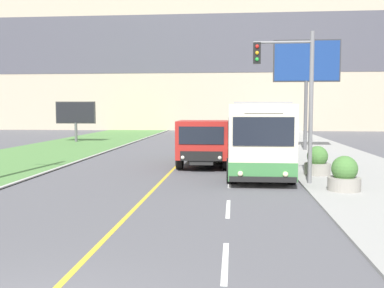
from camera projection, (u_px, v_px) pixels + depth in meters
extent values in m
cube|color=silver|center=(225.00, 262.00, 8.66)|extent=(0.12, 2.40, 0.01)
cube|color=silver|center=(228.00, 209.00, 13.23)|extent=(0.12, 2.40, 0.01)
cube|color=silver|center=(230.00, 183.00, 17.79)|extent=(0.12, 2.40, 0.01)
cube|color=silver|center=(230.00, 167.00, 22.36)|extent=(0.12, 2.40, 0.01)
cube|color=silver|center=(231.00, 157.00, 26.92)|extent=(0.12, 2.40, 0.01)
cube|color=silver|center=(231.00, 150.00, 31.49)|extent=(0.12, 2.40, 0.01)
cube|color=silver|center=(232.00, 145.00, 36.05)|extent=(0.12, 2.40, 0.01)
cube|color=silver|center=(232.00, 141.00, 40.62)|extent=(0.12, 2.40, 0.01)
cube|color=#BCAD93|center=(213.00, 51.00, 61.37)|extent=(80.00, 8.00, 21.34)
cube|color=#4C4C56|center=(212.00, 43.00, 57.34)|extent=(80.00, 0.04, 7.47)
cube|color=beige|center=(259.00, 138.00, 19.07)|extent=(2.49, 5.81, 2.83)
cube|color=#3D7F42|center=(258.00, 163.00, 19.16)|extent=(2.51, 5.83, 0.70)
cube|color=black|center=(259.00, 128.00, 19.04)|extent=(2.52, 5.34, 0.99)
cube|color=gray|center=(259.00, 103.00, 18.95)|extent=(2.12, 5.23, 0.08)
cube|color=beige|center=(252.00, 130.00, 25.73)|extent=(2.49, 5.81, 2.83)
cube|color=#3D7F42|center=(252.00, 149.00, 25.81)|extent=(2.51, 5.83, 0.70)
cube|color=black|center=(252.00, 123.00, 25.69)|extent=(2.52, 5.34, 0.99)
cube|color=gray|center=(253.00, 105.00, 25.61)|extent=(2.12, 5.23, 0.08)
cube|color=#474747|center=(255.00, 133.00, 22.40)|extent=(2.29, 0.90, 2.61)
cube|color=black|center=(263.00, 131.00, 16.14)|extent=(2.19, 0.04, 1.04)
cube|color=black|center=(263.00, 179.00, 16.27)|extent=(2.44, 0.06, 0.20)
sphere|color=#F4EAB2|center=(240.00, 174.00, 16.31)|extent=(0.20, 0.20, 0.20)
sphere|color=#F4EAB2|center=(285.00, 174.00, 16.17)|extent=(0.20, 0.20, 0.20)
cube|color=white|center=(264.00, 109.00, 16.07)|extent=(1.37, 0.04, 0.28)
cylinder|color=black|center=(230.00, 171.00, 17.66)|extent=(0.28, 1.00, 1.00)
cylinder|color=black|center=(291.00, 171.00, 17.44)|extent=(0.28, 1.00, 1.00)
cylinder|color=black|center=(231.00, 160.00, 21.12)|extent=(0.28, 1.00, 1.00)
cylinder|color=black|center=(282.00, 161.00, 20.90)|extent=(0.28, 1.00, 1.00)
cylinder|color=black|center=(231.00, 150.00, 26.51)|extent=(0.28, 1.00, 1.00)
cylinder|color=black|center=(272.00, 150.00, 26.29)|extent=(0.28, 1.00, 1.00)
cube|color=black|center=(206.00, 156.00, 23.75)|extent=(1.09, 6.50, 0.20)
cube|color=#AD231E|center=(203.00, 139.00, 21.70)|extent=(2.42, 2.54, 1.80)
cube|color=black|center=(201.00, 135.00, 20.40)|extent=(2.06, 0.04, 0.81)
cube|color=black|center=(201.00, 156.00, 20.46)|extent=(1.94, 0.06, 0.44)
sphere|color=silver|center=(183.00, 157.00, 20.54)|extent=(0.18, 0.18, 0.18)
sphere|color=silver|center=(220.00, 158.00, 20.38)|extent=(0.18, 0.18, 0.18)
cube|color=#B7931E|center=(207.00, 150.00, 25.12)|extent=(2.30, 3.71, 0.12)
cube|color=#B7931E|center=(188.00, 139.00, 25.17)|extent=(0.12, 3.71, 1.30)
cube|color=#B7931E|center=(227.00, 140.00, 24.97)|extent=(0.12, 3.71, 1.30)
cube|color=#B7931E|center=(205.00, 142.00, 23.29)|extent=(2.30, 0.12, 1.30)
cube|color=#B7931E|center=(209.00, 137.00, 26.85)|extent=(2.30, 0.12, 1.30)
cube|color=#B7931E|center=(205.00, 127.00, 23.23)|extent=(2.30, 0.12, 0.24)
cylinder|color=black|center=(180.00, 159.00, 21.62)|extent=(0.30, 1.04, 1.04)
cylinder|color=black|center=(226.00, 159.00, 21.42)|extent=(0.30, 1.04, 1.04)
cylinder|color=black|center=(188.00, 151.00, 25.41)|extent=(0.30, 1.04, 1.04)
cylinder|color=black|center=(227.00, 151.00, 25.20)|extent=(0.30, 1.04, 1.04)
cylinder|color=slate|center=(311.00, 109.00, 17.04)|extent=(0.16, 0.16, 5.84)
cylinder|color=slate|center=(283.00, 42.00, 16.94)|extent=(2.20, 0.10, 0.10)
cube|color=black|center=(257.00, 53.00, 17.06)|extent=(0.28, 0.24, 0.80)
sphere|color=red|center=(257.00, 46.00, 16.91)|extent=(0.14, 0.14, 0.14)
sphere|color=orange|center=(257.00, 53.00, 16.93)|extent=(0.14, 0.14, 0.14)
sphere|color=green|center=(257.00, 59.00, 16.95)|extent=(0.14, 0.14, 0.14)
cylinder|color=#59595B|center=(306.00, 116.00, 30.78)|extent=(0.24, 0.24, 4.80)
cube|color=#333333|center=(307.00, 61.00, 30.48)|extent=(4.49, 0.20, 2.84)
cube|color=navy|center=(307.00, 61.00, 30.37)|extent=(4.33, 0.02, 2.68)
cylinder|color=#59595B|center=(76.00, 132.00, 39.01)|extent=(0.24, 0.24, 1.68)
cube|color=#333333|center=(76.00, 113.00, 38.87)|extent=(3.49, 0.20, 1.90)
cube|color=black|center=(75.00, 113.00, 38.76)|extent=(3.33, 0.02, 1.74)
cylinder|color=gray|center=(344.00, 184.00, 15.69)|extent=(1.13, 1.13, 0.46)
sphere|color=#477A38|center=(345.00, 169.00, 15.65)|extent=(0.90, 0.90, 0.90)
cylinder|color=gray|center=(317.00, 169.00, 19.42)|extent=(1.11, 1.11, 0.50)
sphere|color=#477A38|center=(317.00, 156.00, 19.38)|extent=(0.89, 0.89, 0.89)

